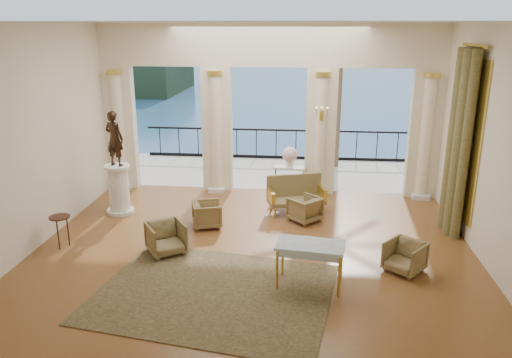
# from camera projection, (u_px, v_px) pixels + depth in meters

# --- Properties ---
(floor) EXTENTS (9.00, 9.00, 0.00)m
(floor) POSITION_uv_depth(u_px,v_px,m) (253.00, 250.00, 10.30)
(floor) COLOR #542E12
(floor) RESTS_ON ground
(room_walls) EXTENTS (9.00, 9.00, 9.00)m
(room_walls) POSITION_uv_depth(u_px,v_px,m) (246.00, 123.00, 8.38)
(room_walls) COLOR white
(room_walls) RESTS_ON ground
(arcade) EXTENTS (9.00, 0.56, 4.50)m
(arcade) POSITION_uv_depth(u_px,v_px,m) (269.00, 99.00, 13.16)
(arcade) COLOR #F9E4C7
(arcade) RESTS_ON ground
(terrace) EXTENTS (10.00, 3.60, 0.10)m
(terrace) POSITION_uv_depth(u_px,v_px,m) (273.00, 173.00, 15.82)
(terrace) COLOR beige
(terrace) RESTS_ON ground
(balustrade) EXTENTS (9.00, 0.06, 1.03)m
(balustrade) POSITION_uv_depth(u_px,v_px,m) (276.00, 147.00, 17.21)
(balustrade) COLOR black
(balustrade) RESTS_ON terrace
(palm_tree) EXTENTS (2.00, 2.00, 4.50)m
(palm_tree) POSITION_uv_depth(u_px,v_px,m) (341.00, 37.00, 15.16)
(palm_tree) COLOR #4C3823
(palm_tree) RESTS_ON terrace
(headland) EXTENTS (22.00, 18.00, 6.00)m
(headland) POSITION_uv_depth(u_px,v_px,m) (115.00, 72.00, 80.56)
(headland) COLOR black
(headland) RESTS_ON sea
(sea) EXTENTS (160.00, 160.00, 0.00)m
(sea) POSITION_uv_depth(u_px,v_px,m) (299.00, 103.00, 69.07)
(sea) COLOR #205884
(sea) RESTS_ON ground
(curtain) EXTENTS (0.33, 1.40, 4.09)m
(curtain) POSITION_uv_depth(u_px,v_px,m) (459.00, 143.00, 10.71)
(curtain) COLOR #4E4C24
(curtain) RESTS_ON ground
(window_frame) EXTENTS (0.04, 1.60, 3.40)m
(window_frame) POSITION_uv_depth(u_px,v_px,m) (468.00, 140.00, 10.67)
(window_frame) COLOR gold
(window_frame) RESTS_ON room_walls
(wall_sconce) EXTENTS (0.30, 0.11, 0.33)m
(wall_sconce) POSITION_uv_depth(u_px,v_px,m) (322.00, 115.00, 12.83)
(wall_sconce) COLOR gold
(wall_sconce) RESTS_ON arcade
(rug) EXTENTS (4.43, 3.70, 0.02)m
(rug) POSITION_uv_depth(u_px,v_px,m) (214.00, 293.00, 8.65)
(rug) COLOR #292D15
(rug) RESTS_ON ground
(armchair_a) EXTENTS (0.94, 0.93, 0.72)m
(armchair_a) POSITION_uv_depth(u_px,v_px,m) (166.00, 237.00, 10.08)
(armchair_a) COLOR #4F3F1F
(armchair_a) RESTS_ON ground
(armchair_b) EXTENTS (0.87, 0.86, 0.66)m
(armchair_b) POSITION_uv_depth(u_px,v_px,m) (405.00, 255.00, 9.33)
(armchair_b) COLOR #4F3F1F
(armchair_b) RESTS_ON ground
(armchair_c) EXTENTS (0.88, 0.88, 0.66)m
(armchair_c) POSITION_uv_depth(u_px,v_px,m) (305.00, 208.00, 11.73)
(armchair_c) COLOR #4F3F1F
(armchair_c) RESTS_ON ground
(armchair_d) EXTENTS (0.75, 0.77, 0.65)m
(armchair_d) POSITION_uv_depth(u_px,v_px,m) (207.00, 213.00, 11.41)
(armchair_d) COLOR #4F3F1F
(armchair_d) RESTS_ON ground
(settee) EXTENTS (1.50, 0.97, 0.92)m
(settee) POSITION_uv_depth(u_px,v_px,m) (296.00, 194.00, 12.29)
(settee) COLOR #4F3F1F
(settee) RESTS_ON ground
(game_table) EXTENTS (1.25, 0.79, 0.81)m
(game_table) POSITION_uv_depth(u_px,v_px,m) (310.00, 248.00, 8.70)
(game_table) COLOR #8DA8B2
(game_table) RESTS_ON ground
(pedestal) EXTENTS (0.66, 0.66, 1.22)m
(pedestal) POSITION_uv_depth(u_px,v_px,m) (119.00, 190.00, 12.17)
(pedestal) COLOR silver
(pedestal) RESTS_ON ground
(statue) EXTENTS (0.56, 0.45, 1.32)m
(statue) POSITION_uv_depth(u_px,v_px,m) (114.00, 138.00, 11.79)
(statue) COLOR black
(statue) RESTS_ON pedestal
(console_table) EXTENTS (0.88, 0.45, 0.80)m
(console_table) POSITION_uv_depth(u_px,v_px,m) (289.00, 172.00, 13.42)
(console_table) COLOR silver
(console_table) RESTS_ON ground
(urn) EXTENTS (0.41, 0.41, 0.55)m
(urn) POSITION_uv_depth(u_px,v_px,m) (290.00, 156.00, 13.28)
(urn) COLOR white
(urn) RESTS_ON console_table
(side_table) EXTENTS (0.42, 0.42, 0.68)m
(side_table) POSITION_uv_depth(u_px,v_px,m) (60.00, 221.00, 10.29)
(side_table) COLOR black
(side_table) RESTS_ON ground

